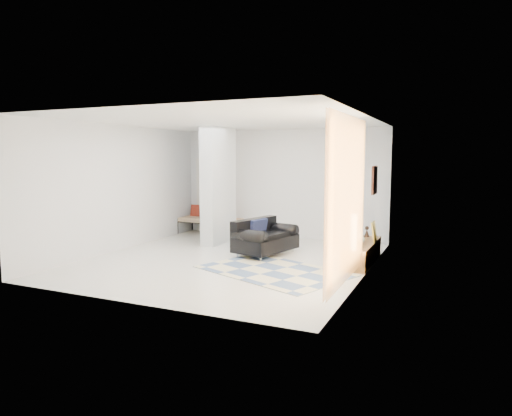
% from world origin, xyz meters
% --- Properties ---
extents(floor, '(6.00, 6.00, 0.00)m').
position_xyz_m(floor, '(0.00, 0.00, 0.00)').
color(floor, white).
rests_on(floor, ground).
extents(ceiling, '(6.00, 6.00, 0.00)m').
position_xyz_m(ceiling, '(0.00, 0.00, 2.80)').
color(ceiling, white).
rests_on(ceiling, wall_back).
extents(wall_back, '(6.00, 0.00, 6.00)m').
position_xyz_m(wall_back, '(0.00, 3.00, 1.40)').
color(wall_back, silver).
rests_on(wall_back, ground).
extents(wall_front, '(6.00, 0.00, 6.00)m').
position_xyz_m(wall_front, '(0.00, -3.00, 1.40)').
color(wall_front, silver).
rests_on(wall_front, ground).
extents(wall_left, '(0.00, 6.00, 6.00)m').
position_xyz_m(wall_left, '(-2.75, 0.00, 1.40)').
color(wall_left, silver).
rests_on(wall_left, ground).
extents(wall_right, '(0.00, 6.00, 6.00)m').
position_xyz_m(wall_right, '(2.75, 0.00, 1.40)').
color(wall_right, silver).
rests_on(wall_right, ground).
extents(partition_column, '(0.35, 1.20, 2.80)m').
position_xyz_m(partition_column, '(-1.10, 1.60, 1.40)').
color(partition_column, silver).
rests_on(partition_column, floor).
extents(hallway_door, '(0.85, 0.06, 2.04)m').
position_xyz_m(hallway_door, '(-2.10, 2.96, 1.02)').
color(hallway_door, white).
rests_on(hallway_door, floor).
extents(curtain, '(0.00, 2.55, 2.55)m').
position_xyz_m(curtain, '(2.67, -1.15, 1.45)').
color(curtain, orange).
rests_on(curtain, wall_right).
extents(wall_art, '(0.04, 0.45, 0.55)m').
position_xyz_m(wall_art, '(2.72, 0.90, 1.65)').
color(wall_art, '#3E1B11').
rests_on(wall_art, wall_right).
extents(media_console, '(0.45, 1.81, 0.80)m').
position_xyz_m(media_console, '(2.52, 0.90, 0.20)').
color(media_console, brown).
rests_on(media_console, floor).
extents(loveseat, '(1.15, 1.58, 0.76)m').
position_xyz_m(loveseat, '(0.42, 0.82, 0.36)').
color(loveseat, silver).
rests_on(loveseat, floor).
extents(daybed, '(1.75, 0.81, 0.77)m').
position_xyz_m(daybed, '(-1.93, 2.63, 0.42)').
color(daybed, black).
rests_on(daybed, floor).
extents(area_rug, '(3.08, 2.59, 0.01)m').
position_xyz_m(area_rug, '(1.17, -0.45, 0.01)').
color(area_rug, beige).
rests_on(area_rug, floor).
extents(cylinder_lamp, '(0.12, 0.12, 0.67)m').
position_xyz_m(cylinder_lamp, '(2.50, 0.12, 0.73)').
color(cylinder_lamp, white).
rests_on(cylinder_lamp, media_console).
extents(bronze_figurine, '(0.13, 0.13, 0.23)m').
position_xyz_m(bronze_figurine, '(2.47, 1.63, 0.51)').
color(bronze_figurine, black).
rests_on(bronze_figurine, media_console).
extents(vase, '(0.21, 0.21, 0.21)m').
position_xyz_m(vase, '(2.47, 0.88, 0.51)').
color(vase, silver).
rests_on(vase, media_console).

